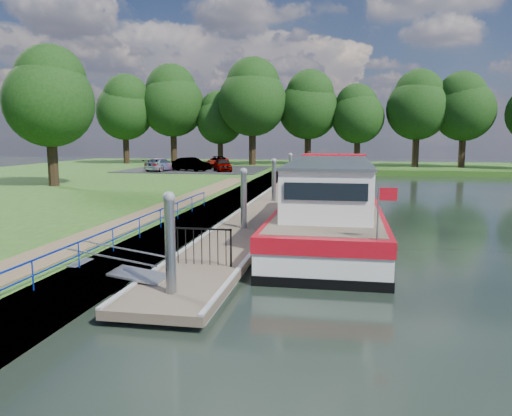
% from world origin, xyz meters
% --- Properties ---
extents(ground, '(160.00, 160.00, 0.00)m').
position_xyz_m(ground, '(0.00, 0.00, 0.00)').
color(ground, black).
rests_on(ground, ground).
extents(bank_edge, '(1.10, 90.00, 0.78)m').
position_xyz_m(bank_edge, '(-2.55, 15.00, 0.39)').
color(bank_edge, '#473D2D').
rests_on(bank_edge, ground).
extents(far_bank, '(60.00, 18.00, 0.60)m').
position_xyz_m(far_bank, '(12.00, 52.00, 0.30)').
color(far_bank, '#254E16').
rests_on(far_bank, ground).
extents(footpath, '(1.60, 40.00, 0.05)m').
position_xyz_m(footpath, '(-4.40, 8.00, 0.80)').
color(footpath, brown).
rests_on(footpath, riverbank).
extents(carpark, '(14.00, 12.00, 0.06)m').
position_xyz_m(carpark, '(-11.00, 38.00, 0.81)').
color(carpark, black).
rests_on(carpark, riverbank).
extents(blue_fence, '(0.04, 18.04, 0.72)m').
position_xyz_m(blue_fence, '(-2.75, 3.00, 1.31)').
color(blue_fence, '#0C2DBF').
rests_on(blue_fence, riverbank).
extents(pontoon, '(2.50, 30.00, 0.56)m').
position_xyz_m(pontoon, '(0.00, 13.00, 0.18)').
color(pontoon, brown).
rests_on(pontoon, ground).
extents(mooring_piles, '(0.30, 27.30, 3.55)m').
position_xyz_m(mooring_piles, '(0.00, 13.00, 1.28)').
color(mooring_piles, gray).
rests_on(mooring_piles, ground).
extents(gangway, '(2.58, 1.00, 0.92)m').
position_xyz_m(gangway, '(-1.85, 0.50, 0.63)').
color(gangway, '#A5A8AD').
rests_on(gangway, ground).
extents(gate_panel, '(1.85, 0.05, 1.15)m').
position_xyz_m(gate_panel, '(-0.00, 2.20, 1.15)').
color(gate_panel, black).
rests_on(gate_panel, ground).
extents(barge, '(4.36, 21.15, 4.78)m').
position_xyz_m(barge, '(3.60, 12.10, 1.09)').
color(barge, black).
rests_on(barge, ground).
extents(horizon_trees, '(54.38, 10.03, 12.87)m').
position_xyz_m(horizon_trees, '(-1.61, 48.68, 7.95)').
color(horizon_trees, '#332316').
rests_on(horizon_trees, ground).
extents(bank_tree_a, '(6.12, 6.12, 9.72)m').
position_xyz_m(bank_tree_a, '(-15.99, 20.08, 7.02)').
color(bank_tree_a, '#332316').
rests_on(bank_tree_a, riverbank).
extents(car_a, '(2.76, 3.88, 1.23)m').
position_xyz_m(car_a, '(-7.64, 35.48, 1.45)').
color(car_a, '#999999').
rests_on(car_a, carpark).
extents(car_b, '(4.20, 2.86, 1.31)m').
position_xyz_m(car_b, '(-10.71, 35.11, 1.49)').
color(car_b, '#999999').
rests_on(car_b, carpark).
extents(car_c, '(2.44, 4.47, 1.23)m').
position_xyz_m(car_c, '(-13.69, 34.70, 1.45)').
color(car_c, '#999999').
rests_on(car_c, carpark).
extents(car_d, '(2.44, 4.54, 1.21)m').
position_xyz_m(car_d, '(-9.59, 41.18, 1.44)').
color(car_d, '#999999').
rests_on(car_d, carpark).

